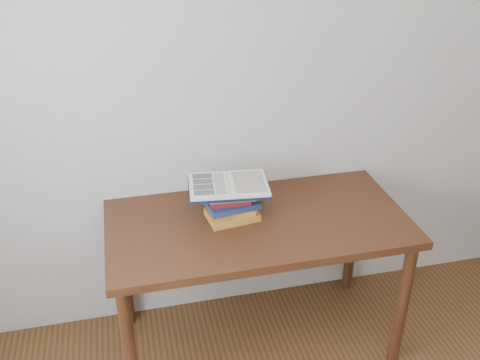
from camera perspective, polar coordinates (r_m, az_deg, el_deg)
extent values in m
cube|color=#BAB6B0|center=(2.69, 0.64, 9.37)|extent=(3.50, 0.04, 2.60)
cube|color=#4A2312|center=(2.61, 1.93, -4.66)|extent=(1.46, 0.73, 0.04)
cylinder|color=#4A2312|center=(2.56, -11.67, -17.50)|extent=(0.06, 0.06, 0.74)
cylinder|color=#4A2312|center=(2.85, 16.91, -12.63)|extent=(0.06, 0.06, 0.74)
cylinder|color=#4A2312|center=(3.02, -12.27, -9.27)|extent=(0.06, 0.06, 0.74)
cylinder|color=#4A2312|center=(3.26, 11.88, -5.96)|extent=(0.06, 0.06, 0.74)
cube|color=#AF5C27|center=(2.60, -0.84, -3.71)|extent=(0.26, 0.19, 0.04)
cube|color=#AF5C27|center=(2.58, -0.85, -3.02)|extent=(0.21, 0.15, 0.03)
cube|color=navy|center=(2.57, -0.87, -2.46)|extent=(0.26, 0.20, 0.03)
cube|color=maroon|center=(2.55, -1.21, -1.86)|extent=(0.20, 0.15, 0.03)
cube|color=#9F9252|center=(2.53, -0.92, -1.40)|extent=(0.24, 0.16, 0.02)
cube|color=black|center=(2.55, -1.24, -0.75)|extent=(0.41, 0.30, 0.01)
cube|color=beige|center=(2.53, -3.38, -0.61)|extent=(0.21, 0.27, 0.02)
cube|color=beige|center=(2.55, 0.88, -0.36)|extent=(0.21, 0.27, 0.02)
cylinder|color=beige|center=(2.54, -1.25, -0.52)|extent=(0.04, 0.25, 0.01)
cube|color=black|center=(2.60, -4.07, 0.43)|extent=(0.10, 0.05, 0.00)
cube|color=black|center=(2.55, -4.00, -0.14)|extent=(0.10, 0.05, 0.00)
cube|color=black|center=(2.50, -3.93, -0.73)|extent=(0.10, 0.05, 0.00)
cube|color=black|center=(2.46, -3.85, -1.35)|extent=(0.10, 0.05, 0.00)
cube|color=#B9B4A0|center=(2.53, -2.16, -0.35)|extent=(0.07, 0.21, 0.00)
cube|color=#B9B4A0|center=(2.54, 0.96, -0.16)|extent=(0.17, 0.23, 0.00)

